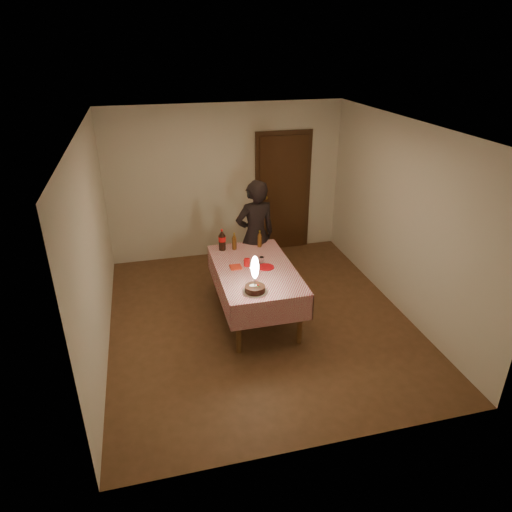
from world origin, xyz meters
name	(u,v)px	position (x,y,z in m)	size (l,w,h in m)	color
ground	(259,319)	(0.00, 0.00, 0.00)	(4.00, 4.50, 0.01)	brown
room_shell	(261,203)	(0.03, 0.08, 1.65)	(4.04, 4.54, 2.62)	beige
dining_table	(255,275)	(-0.04, 0.09, 0.65)	(1.02, 1.72, 0.75)	brown
birthday_cake	(255,282)	(-0.19, -0.52, 0.88)	(0.31, 0.31, 0.47)	white
red_plate	(266,267)	(0.11, 0.07, 0.76)	(0.22, 0.22, 0.01)	#B80C13
red_cup	(247,262)	(-0.13, 0.18, 0.80)	(0.08, 0.08, 0.10)	red
clear_cup	(262,260)	(0.08, 0.21, 0.80)	(0.07, 0.07, 0.09)	silver
napkin_stack	(236,267)	(-0.29, 0.16, 0.76)	(0.15, 0.15, 0.02)	#B32714
cola_bottle	(222,240)	(-0.35, 0.77, 0.90)	(0.10, 0.10, 0.32)	black
amber_bottle_left	(234,242)	(-0.18, 0.74, 0.87)	(0.06, 0.06, 0.25)	#522D0E
amber_bottle_right	(260,239)	(0.19, 0.74, 0.87)	(0.06, 0.06, 0.25)	#522D0E
photographer	(255,235)	(0.18, 0.95, 0.85)	(0.67, 0.50, 1.70)	black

